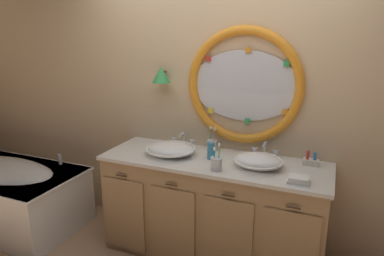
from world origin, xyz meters
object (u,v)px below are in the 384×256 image
Objects in this scene: sink_basin_right at (258,161)px; folded_hand_towel at (299,180)px; bathtub at (4,190)px; toothbrush_holder_left at (212,144)px; sink_basin_left at (171,149)px; soap_dispenser at (211,150)px; toothbrush_holder_right at (216,163)px; toiletry_basket at (311,161)px.

sink_basin_right reaches higher than folded_hand_towel.
bathtub is 2.23m from toothbrush_holder_left.
sink_basin_left is 0.77m from sink_basin_right.
soap_dispenser is (0.36, 0.03, 0.02)m from sink_basin_left.
bathtub is 2.64m from sink_basin_right.
toiletry_basket is (0.66, 0.40, -0.03)m from toothbrush_holder_right.
sink_basin_left reaches higher than folded_hand_towel.
toiletry_basket is at bearing 31.28° from toothbrush_holder_right.
toothbrush_holder_left is (-0.48, 0.25, -0.00)m from sink_basin_right.
toothbrush_holder_right reaches higher than toiletry_basket.
sink_basin_right is at bearing -4.56° from soap_dispenser.
toiletry_basket is (2.93, 0.51, 0.58)m from bathtub.
sink_basin_left is (1.78, 0.29, 0.60)m from bathtub.
bathtub is 13.52× the size of toiletry_basket.
folded_hand_towel is 1.23× the size of toiletry_basket.
toothbrush_holder_left is at bearing 40.40° from sink_basin_left.
sink_basin_right is 0.37m from folded_hand_towel.
toothbrush_holder_right reaches higher than sink_basin_left.
soap_dispenser is at bearing -166.56° from toiletry_basket.
toothbrush_holder_left is at bearing 152.17° from folded_hand_towel.
toothbrush_holder_right reaches higher than bathtub.
sink_basin_right is (2.55, 0.29, 0.60)m from bathtub.
toothbrush_holder_right is 0.25m from soap_dispenser.
folded_hand_towel is at bearing -15.78° from soap_dispenser.
bathtub is at bearing -170.05° from toiletry_basket.
sink_basin_left is 2.94× the size of folded_hand_towel.
toothbrush_holder_left is 1.49× the size of folded_hand_towel.
folded_hand_towel is at bearing -97.22° from toiletry_basket.
toothbrush_holder_left is 1.83× the size of toiletry_basket.
soap_dispenser reaches higher than toiletry_basket.
soap_dispenser is (-0.41, 0.03, 0.02)m from sink_basin_right.
toothbrush_holder_left is 0.91m from folded_hand_towel.
sink_basin_left is 3.62× the size of toiletry_basket.
toothbrush_holder_left is at bearing 178.12° from toiletry_basket.
toiletry_basket is at bearing 30.29° from sink_basin_right.
toothbrush_holder_right is 1.77× the size of toiletry_basket.
sink_basin_right is at bearing -27.58° from toothbrush_holder_left.
soap_dispenser is at bearing 175.44° from sink_basin_right.
sink_basin_left is 1.11m from folded_hand_towel.
soap_dispenser is at bearing 164.22° from folded_hand_towel.
toothbrush_holder_right is at bearing -66.30° from toothbrush_holder_left.
sink_basin_left is at bearing -180.00° from sink_basin_right.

